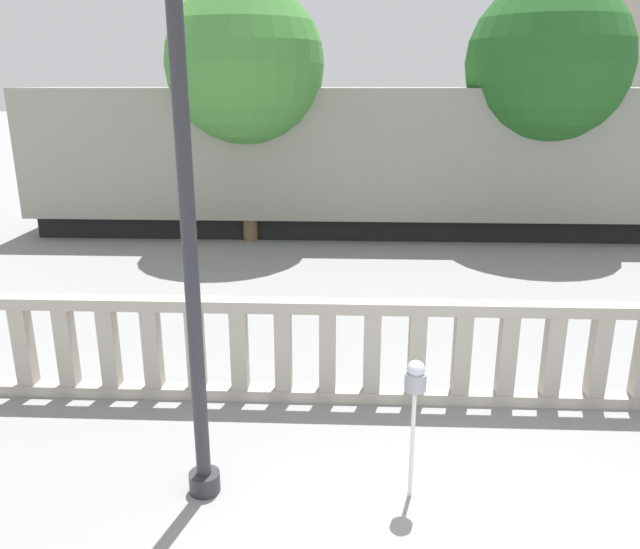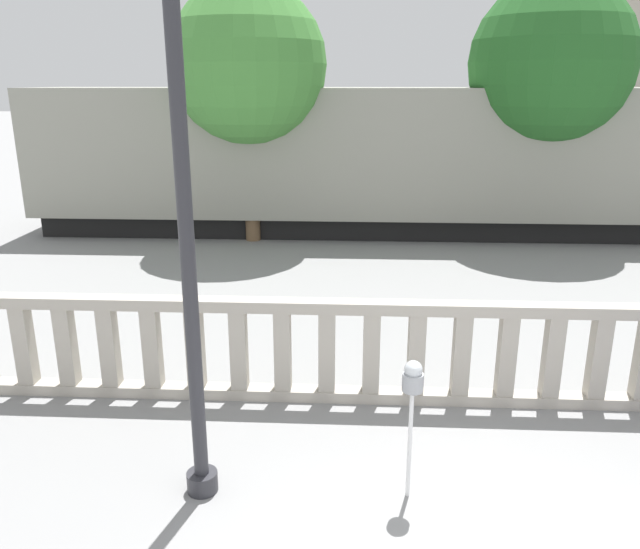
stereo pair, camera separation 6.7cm
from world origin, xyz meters
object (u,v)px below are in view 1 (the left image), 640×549
at_px(train_near, 498,159).
at_px(tree_left, 245,65).
at_px(tree_right, 548,63).
at_px(lamppost, 183,140).
at_px(parking_meter, 415,386).

distance_m(train_near, tree_left, 6.74).
relative_size(tree_left, tree_right, 0.98).
relative_size(lamppost, tree_left, 0.97).
bearing_deg(parking_meter, lamppost, -179.21).
bearing_deg(tree_right, lamppost, -119.77).
bearing_deg(lamppost, tree_left, 96.05).
xyz_separation_m(lamppost, tree_left, (-1.06, 10.02, 0.82)).
distance_m(tree_left, tree_right, 7.08).
height_order(tree_left, tree_right, tree_right).
distance_m(parking_meter, tree_right, 11.62).
distance_m(parking_meter, tree_left, 10.87).
xyz_separation_m(train_near, tree_right, (0.82, -0.68, 2.29)).
bearing_deg(parking_meter, tree_right, 69.01).
bearing_deg(lamppost, tree_right, 60.23).
bearing_deg(train_near, tree_right, -39.77).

